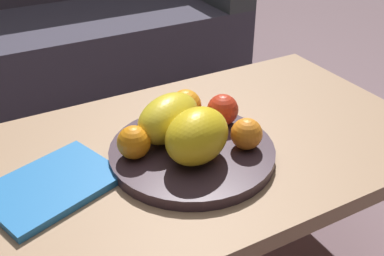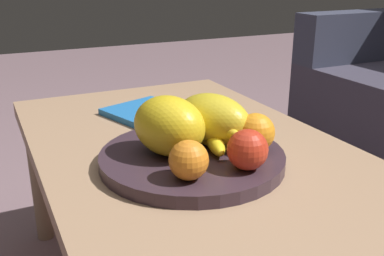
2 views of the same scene
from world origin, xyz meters
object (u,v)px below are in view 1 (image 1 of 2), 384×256
(orange_front, at_px, (247,134))
(coffee_table, at_px, (180,166))
(melon_smaller_beside, at_px, (169,118))
(magazine, at_px, (51,185))
(orange_left, at_px, (134,142))
(banana_bunch, at_px, (180,124))
(couch, at_px, (47,35))
(melon_large_front, at_px, (199,135))
(orange_right, at_px, (186,105))
(apple_right, at_px, (223,110))
(fruit_bowl, at_px, (192,152))

(orange_front, bearing_deg, coffee_table, 140.63)
(melon_smaller_beside, distance_m, magazine, 0.28)
(orange_left, height_order, magazine, orange_left)
(coffee_table, distance_m, banana_bunch, 0.10)
(coffee_table, distance_m, orange_left, 0.15)
(coffee_table, height_order, banana_bunch, banana_bunch)
(couch, relative_size, orange_left, 23.87)
(banana_bunch, bearing_deg, magazine, -176.29)
(melon_large_front, relative_size, orange_right, 2.00)
(magazine, bearing_deg, banana_bunch, -15.16)
(apple_right, bearing_deg, orange_right, 137.78)
(melon_large_front, bearing_deg, orange_left, 148.19)
(orange_left, xyz_separation_m, magazine, (-0.18, 0.01, -0.05))
(orange_left, xyz_separation_m, banana_bunch, (0.12, 0.03, -0.01))
(orange_left, relative_size, banana_bunch, 0.42)
(banana_bunch, bearing_deg, fruit_bowl, -91.78)
(coffee_table, height_order, magazine, magazine)
(couch, xyz_separation_m, fruit_bowl, (0.02, -1.31, 0.15))
(melon_smaller_beside, bearing_deg, orange_front, -41.65)
(fruit_bowl, bearing_deg, orange_right, 68.25)
(apple_right, bearing_deg, banana_bunch, 176.68)
(couch, relative_size, orange_right, 22.37)
(couch, bearing_deg, magazine, -102.42)
(orange_left, xyz_separation_m, orange_right, (0.17, 0.09, 0.00))
(banana_bunch, relative_size, magazine, 0.69)
(fruit_bowl, height_order, banana_bunch, banana_bunch)
(fruit_bowl, bearing_deg, melon_smaller_beside, 113.80)
(orange_right, bearing_deg, melon_smaller_beside, -142.19)
(couch, height_order, fruit_bowl, couch)
(couch, distance_m, fruit_bowl, 1.32)
(fruit_bowl, bearing_deg, coffee_table, 106.93)
(couch, relative_size, apple_right, 22.93)
(orange_front, bearing_deg, banana_bunch, 130.81)
(couch, relative_size, banana_bunch, 9.92)
(fruit_bowl, bearing_deg, couch, 90.81)
(orange_right, bearing_deg, magazine, -168.02)
(magazine, bearing_deg, coffee_table, -19.57)
(melon_large_front, relative_size, apple_right, 2.05)
(orange_right, relative_size, apple_right, 1.03)
(orange_front, distance_m, orange_left, 0.24)
(apple_right, relative_size, banana_bunch, 0.43)
(orange_front, xyz_separation_m, banana_bunch, (-0.10, 0.12, -0.01))
(fruit_bowl, xyz_separation_m, melon_smaller_beside, (-0.03, 0.06, 0.06))
(couch, xyz_separation_m, orange_right, (0.06, -1.20, 0.20))
(melon_large_front, relative_size, melon_smaller_beside, 0.90)
(coffee_table, height_order, orange_left, orange_left)
(orange_front, xyz_separation_m, orange_left, (-0.23, 0.08, 0.00))
(couch, xyz_separation_m, melon_smaller_beside, (-0.01, -1.25, 0.21))
(magazine, bearing_deg, orange_front, -32.53)
(banana_bunch, bearing_deg, couch, 90.94)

